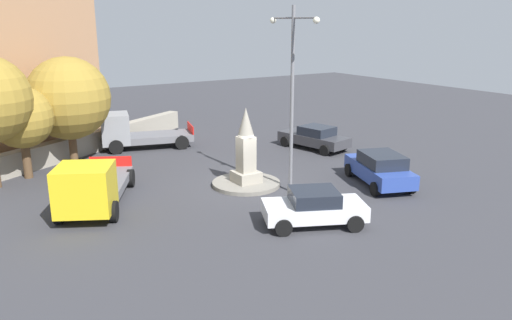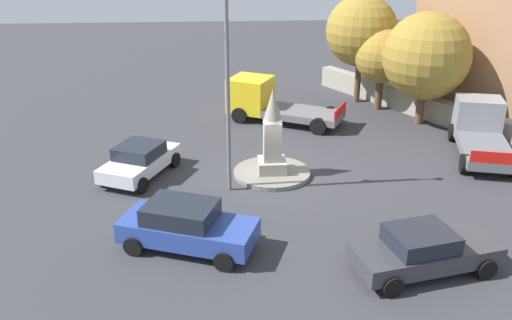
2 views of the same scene
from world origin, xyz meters
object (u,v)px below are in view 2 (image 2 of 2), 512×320
at_px(car_dark_grey_approaching, 424,250).
at_px(tree_far_corner, 426,56).
at_px(truck_grey_waiting, 480,130).
at_px(tree_near_wall, 382,56).
at_px(car_white_near_island, 140,160).
at_px(streetlamp, 227,68).
at_px(truck_yellow_parked_left, 267,101).
at_px(tree_mid_cluster, 361,31).
at_px(monument, 272,136).
at_px(car_blue_passing, 186,226).

height_order(car_dark_grey_approaching, tree_far_corner, tree_far_corner).
relative_size(truck_grey_waiting, tree_near_wall, 1.26).
xyz_separation_m(car_white_near_island, truck_grey_waiting, (15.39, 1.84, 0.30)).
bearing_deg(streetlamp, truck_yellow_parked_left, 75.44).
bearing_deg(tree_mid_cluster, truck_grey_waiting, -64.15).
xyz_separation_m(truck_grey_waiting, tree_mid_cluster, (-3.87, 7.98, 3.13)).
xyz_separation_m(monument, tree_near_wall, (6.89, 8.61, 1.27)).
bearing_deg(streetlamp, tree_mid_cluster, 55.54).
xyz_separation_m(car_white_near_island, truck_yellow_parked_left, (5.89, 6.84, 0.35)).
bearing_deg(tree_far_corner, truck_grey_waiting, -69.24).
relative_size(monument, car_white_near_island, 0.84).
height_order(monument, car_blue_passing, monument).
bearing_deg(tree_far_corner, car_white_near_island, -157.59).
bearing_deg(streetlamp, truck_grey_waiting, 16.29).
distance_m(streetlamp, truck_grey_waiting, 12.79).
xyz_separation_m(streetlamp, car_white_near_island, (-3.71, 1.58, -4.22)).
distance_m(streetlamp, truck_yellow_parked_left, 9.52).
height_order(tree_near_wall, tree_mid_cluster, tree_mid_cluster).
height_order(monument, streetlamp, streetlamp).
distance_m(car_dark_grey_approaching, tree_mid_cluster, 17.83).
height_order(tree_mid_cluster, tree_far_corner, tree_mid_cluster).
distance_m(car_dark_grey_approaching, car_blue_passing, 7.45).
bearing_deg(monument, car_blue_passing, -121.08).
bearing_deg(streetlamp, car_blue_passing, -109.60).
xyz_separation_m(car_dark_grey_approaching, truck_grey_waiting, (5.95, 9.39, 0.30)).
bearing_deg(tree_mid_cluster, car_white_near_island, -139.58).
distance_m(truck_grey_waiting, tree_near_wall, 7.42).
height_order(monument, truck_yellow_parked_left, monument).
bearing_deg(monument, tree_mid_cluster, 59.25).
relative_size(streetlamp, tree_mid_cluster, 1.33).
bearing_deg(car_white_near_island, truck_yellow_parked_left, 49.26).
bearing_deg(tree_near_wall, car_white_near_island, -146.13).
relative_size(monument, truck_yellow_parked_left, 0.56).
height_order(car_blue_passing, truck_grey_waiting, truck_grey_waiting).
bearing_deg(monument, tree_far_corner, 35.66).
xyz_separation_m(truck_yellow_parked_left, truck_grey_waiting, (9.50, -5.00, -0.04)).
height_order(car_dark_grey_approaching, tree_near_wall, tree_near_wall).
height_order(monument, tree_mid_cluster, tree_mid_cluster).
relative_size(car_blue_passing, truck_yellow_parked_left, 0.75).
relative_size(car_white_near_island, tree_mid_cluster, 0.69).
relative_size(car_blue_passing, tree_far_corner, 0.81).
relative_size(car_dark_grey_approaching, tree_mid_cluster, 0.76).
distance_m(car_dark_grey_approaching, car_white_near_island, 12.09).
height_order(monument, truck_grey_waiting, monument).
bearing_deg(tree_far_corner, tree_mid_cluster, 120.35).
bearing_deg(streetlamp, monument, 35.54).
distance_m(truck_yellow_parked_left, truck_grey_waiting, 10.74).
bearing_deg(car_dark_grey_approaching, tree_near_wall, 79.45).
bearing_deg(tree_mid_cluster, tree_near_wall, -59.65).
distance_m(monument, streetlamp, 3.87).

